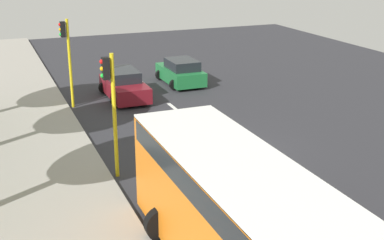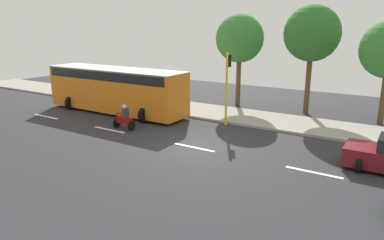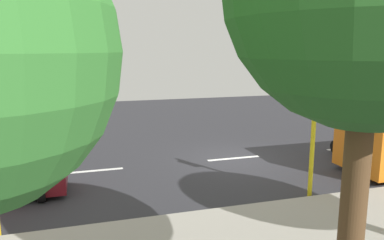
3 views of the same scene
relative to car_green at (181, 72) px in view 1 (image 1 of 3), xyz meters
name	(u,v)px [view 1 (image 1 of 3)]	position (x,y,z in m)	size (l,w,h in m)	color
ground_plane	(228,152)	(2.06, 10.74, -0.76)	(40.00, 60.00, 0.10)	#2D2D33
sidewalk	(52,177)	(9.06, 10.74, -0.63)	(4.00, 60.00, 0.15)	#9E998E
lane_stripe_far_north	(142,82)	(2.06, -1.26, -0.70)	(0.20, 2.40, 0.01)	white
lane_stripe_north	(176,110)	(2.06, 4.74, -0.70)	(0.20, 2.40, 0.01)	white
lane_stripe_mid	(228,151)	(2.06, 10.74, -0.70)	(0.20, 2.40, 0.01)	white
lane_stripe_south	(314,220)	(2.06, 16.74, -0.70)	(0.20, 2.40, 0.01)	white
car_green	(181,72)	(0.00, 0.00, 0.00)	(2.27, 3.84, 1.52)	#1E7238
car_maroon	(124,85)	(3.92, 1.66, 0.00)	(2.23, 4.28, 1.52)	maroon
city_bus	(259,235)	(5.60, 19.55, 1.14)	(3.20, 11.00, 3.16)	orange
motorcycle	(287,195)	(2.65, 16.06, -0.07)	(0.60, 1.30, 1.53)	black
traffic_light_corner	(111,99)	(6.90, 11.37, 2.22)	(0.49, 0.24, 4.50)	yellow
traffic_light_midblock	(67,51)	(6.90, 2.26, 2.22)	(0.49, 0.24, 4.50)	yellow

